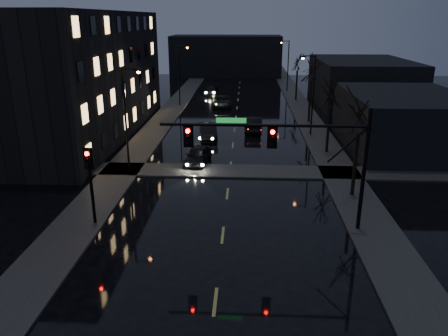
# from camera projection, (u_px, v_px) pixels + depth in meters

# --- Properties ---
(ground) EXTENTS (160.00, 160.00, 0.00)m
(ground) POSITION_uv_depth(u_px,v_px,m) (212.00, 334.00, 16.59)
(ground) COLOR black
(ground) RESTS_ON ground
(sidewalk_left) EXTENTS (3.00, 140.00, 0.12)m
(sidewalk_left) POSITION_uv_depth(u_px,v_px,m) (161.00, 122.00, 50.01)
(sidewalk_left) COLOR #2D2D2B
(sidewalk_left) RESTS_ON ground
(sidewalk_right) EXTENTS (3.00, 140.00, 0.12)m
(sidewalk_right) POSITION_uv_depth(u_px,v_px,m) (311.00, 124.00, 49.20)
(sidewalk_right) COLOR #2D2D2B
(sidewalk_right) RESTS_ON ground
(sidewalk_cross) EXTENTS (40.00, 3.00, 0.12)m
(sidewalk_cross) POSITION_uv_depth(u_px,v_px,m) (230.00, 171.00, 34.03)
(sidewalk_cross) COLOR #2D2D2B
(sidewalk_cross) RESTS_ON ground
(apartment_block) EXTENTS (12.00, 30.00, 12.00)m
(apartment_block) POSITION_uv_depth(u_px,v_px,m) (70.00, 74.00, 43.73)
(apartment_block) COLOR black
(apartment_block) RESTS_ON ground
(commercial_right_near) EXTENTS (10.00, 14.00, 5.00)m
(commercial_right_near) POSITION_uv_depth(u_px,v_px,m) (404.00, 121.00, 39.58)
(commercial_right_near) COLOR black
(commercial_right_near) RESTS_ON ground
(commercial_right_far) EXTENTS (12.00, 18.00, 6.00)m
(commercial_right_far) POSITION_uv_depth(u_px,v_px,m) (361.00, 82.00, 60.11)
(commercial_right_far) COLOR black
(commercial_right_far) RESTS_ON ground
(far_block) EXTENTS (22.00, 10.00, 8.00)m
(far_block) POSITION_uv_depth(u_px,v_px,m) (226.00, 56.00, 89.06)
(far_block) COLOR black
(far_block) RESTS_ON ground
(signal_mast) EXTENTS (11.11, 0.41, 7.00)m
(signal_mast) POSITION_uv_depth(u_px,v_px,m) (295.00, 146.00, 23.31)
(signal_mast) COLOR black
(signal_mast) RESTS_ON ground
(signal_pole_left) EXTENTS (0.35, 0.41, 4.53)m
(signal_pole_left) POSITION_uv_depth(u_px,v_px,m) (90.00, 175.00, 24.45)
(signal_pole_left) COLOR black
(signal_pole_left) RESTS_ON ground
(tree_near) EXTENTS (3.52, 3.52, 8.08)m
(tree_near) POSITION_uv_depth(u_px,v_px,m) (361.00, 105.00, 27.37)
(tree_near) COLOR black
(tree_near) RESTS_ON ground
(tree_mid_a) EXTENTS (3.30, 3.30, 7.58)m
(tree_mid_a) POSITION_uv_depth(u_px,v_px,m) (332.00, 87.00, 36.94)
(tree_mid_a) COLOR black
(tree_mid_a) RESTS_ON ground
(tree_mid_b) EXTENTS (3.74, 3.74, 8.59)m
(tree_mid_b) POSITION_uv_depth(u_px,v_px,m) (312.00, 63.00, 48.02)
(tree_mid_b) COLOR black
(tree_mid_b) RESTS_ON ground
(tree_far) EXTENTS (3.43, 3.43, 7.88)m
(tree_far) POSITION_uv_depth(u_px,v_px,m) (298.00, 58.00, 61.41)
(tree_far) COLOR black
(tree_far) RESTS_ON ground
(streetlight_l_near) EXTENTS (1.53, 0.28, 8.00)m
(streetlight_l_near) POSITION_uv_depth(u_px,v_px,m) (128.00, 112.00, 32.38)
(streetlight_l_near) COLOR black
(streetlight_l_near) RESTS_ON ground
(streetlight_l_far) EXTENTS (1.53, 0.28, 8.00)m
(streetlight_l_far) POSITION_uv_depth(u_px,v_px,m) (180.00, 70.00, 57.87)
(streetlight_l_far) COLOR black
(streetlight_l_far) RESTS_ON ground
(streetlight_r_mid) EXTENTS (1.53, 0.28, 8.00)m
(streetlight_r_mid) POSITION_uv_depth(u_px,v_px,m) (311.00, 89.00, 42.99)
(streetlight_r_mid) COLOR black
(streetlight_r_mid) RESTS_ON ground
(streetlight_r_far) EXTENTS (1.53, 0.28, 8.00)m
(streetlight_r_far) POSITION_uv_depth(u_px,v_px,m) (287.00, 62.00, 69.42)
(streetlight_r_far) COLOR black
(streetlight_r_far) RESTS_ON ground
(oncoming_car_a) EXTENTS (2.26, 4.46, 1.46)m
(oncoming_car_a) POSITION_uv_depth(u_px,v_px,m) (198.00, 155.00, 35.66)
(oncoming_car_a) COLOR black
(oncoming_car_a) RESTS_ON ground
(oncoming_car_b) EXTENTS (2.26, 4.86, 1.54)m
(oncoming_car_b) POSITION_uv_depth(u_px,v_px,m) (208.00, 131.00, 43.02)
(oncoming_car_b) COLOR black
(oncoming_car_b) RESTS_ON ground
(oncoming_car_c) EXTENTS (2.88, 5.57, 1.50)m
(oncoming_car_c) POSITION_uv_depth(u_px,v_px,m) (222.00, 101.00, 58.81)
(oncoming_car_c) COLOR black
(oncoming_car_c) RESTS_ON ground
(oncoming_car_d) EXTENTS (2.15, 4.60, 1.30)m
(oncoming_car_d) POSITION_uv_depth(u_px,v_px,m) (211.00, 90.00, 68.12)
(oncoming_car_d) COLOR black
(oncoming_car_d) RESTS_ON ground
(lead_car) EXTENTS (1.95, 4.88, 1.58)m
(lead_car) POSITION_uv_depth(u_px,v_px,m) (254.00, 124.00, 45.97)
(lead_car) COLOR black
(lead_car) RESTS_ON ground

